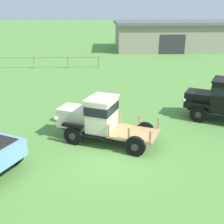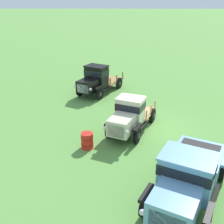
% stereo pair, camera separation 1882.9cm
% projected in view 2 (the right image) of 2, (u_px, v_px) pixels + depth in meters
% --- Properties ---
extents(ground_plane, '(240.00, 240.00, 0.00)m').
position_uv_depth(ground_plane, '(150.00, 128.00, 16.29)').
color(ground_plane, '#5B9342').
extents(vintage_truck_foreground_near, '(5.53, 4.06, 2.10)m').
position_uv_depth(vintage_truck_foreground_near, '(188.00, 175.00, 10.33)').
color(vintage_truck_foreground_near, black).
rests_on(vintage_truck_foreground_near, ground).
extents(vintage_truck_second_in_line, '(4.74, 3.12, 2.06)m').
position_uv_depth(vintage_truck_second_in_line, '(129.00, 116.00, 15.29)').
color(vintage_truck_second_in_line, black).
rests_on(vintage_truck_second_in_line, ground).
extents(vintage_truck_midrow_center, '(4.94, 3.69, 2.23)m').
position_uv_depth(vintage_truck_midrow_center, '(96.00, 80.00, 21.18)').
color(vintage_truck_midrow_center, black).
rests_on(vintage_truck_midrow_center, ground).
extents(oil_drum_beside_row, '(0.64, 0.64, 0.83)m').
position_uv_depth(oil_drum_beside_row, '(87.00, 141.00, 14.10)').
color(oil_drum_beside_row, red).
rests_on(oil_drum_beside_row, ground).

